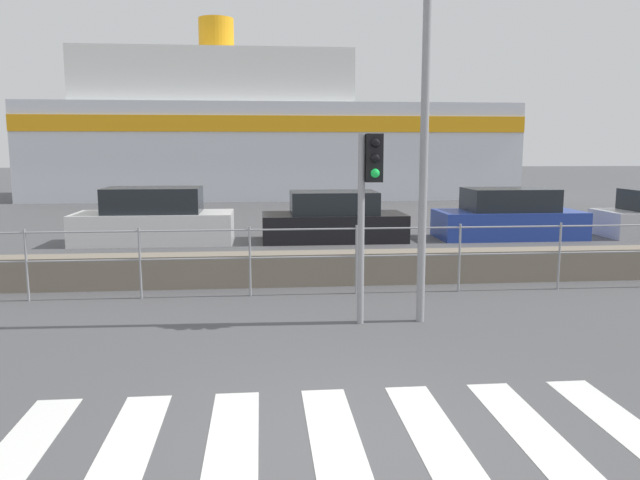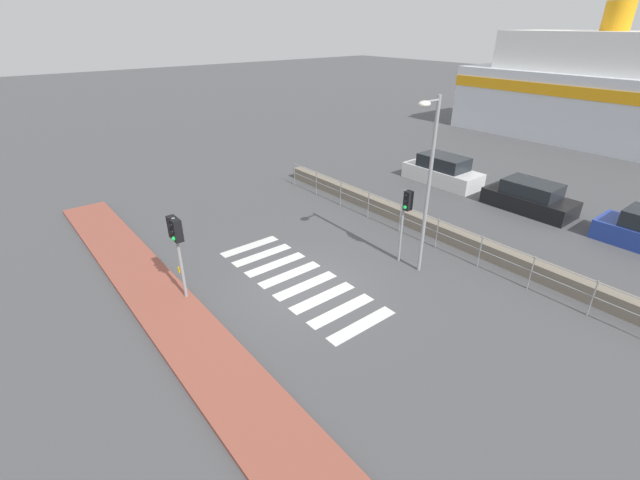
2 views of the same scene
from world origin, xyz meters
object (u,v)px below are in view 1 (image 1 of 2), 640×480
at_px(parked_car_white, 154,219).
at_px(parked_car_blue, 509,217).
at_px(parked_car_black, 333,220).
at_px(traffic_light_far, 369,186).
at_px(ferry_boat, 263,137).
at_px(streetlamp, 429,65).

height_order(parked_car_white, parked_car_blue, parked_car_white).
bearing_deg(parked_car_blue, parked_car_black, 180.00).
bearing_deg(traffic_light_far, ferry_boat, 93.22).
xyz_separation_m(streetlamp, parked_car_white, (-5.23, 8.42, -3.04)).
distance_m(streetlamp, parked_car_white, 10.37).
height_order(streetlamp, parked_car_black, streetlamp).
height_order(streetlamp, ferry_boat, ferry_boat).
height_order(traffic_light_far, parked_car_blue, traffic_light_far).
xyz_separation_m(traffic_light_far, parked_car_black, (0.46, 8.31, -1.44)).
relative_size(streetlamp, parked_car_white, 1.42).
distance_m(parked_car_black, parked_car_blue, 5.04).
relative_size(parked_car_black, parked_car_blue, 0.96).
bearing_deg(traffic_light_far, streetlamp, -7.90).
relative_size(ferry_boat, parked_car_white, 5.75).
distance_m(streetlamp, parked_car_blue, 10.13).
distance_m(traffic_light_far, ferry_boat, 24.86).
xyz_separation_m(streetlamp, parked_car_black, (-0.34, 8.42, -3.10)).
relative_size(streetlamp, ferry_boat, 0.25).
height_order(parked_car_black, parked_car_blue, parked_car_blue).
relative_size(streetlamp, parked_car_black, 1.51).
relative_size(ferry_boat, parked_car_black, 6.14).
relative_size(traffic_light_far, ferry_boat, 0.11).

